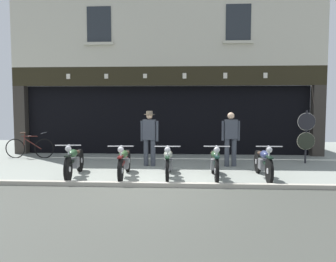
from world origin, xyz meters
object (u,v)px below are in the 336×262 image
(motorcycle_center, at_px, (168,162))
(advert_board_near, at_px, (128,110))
(shopkeeper_center, at_px, (231,136))
(motorcycle_left, at_px, (74,161))
(motorcycle_center_left, at_px, (124,161))
(motorcycle_right, at_px, (263,162))
(motorcycle_center_right, at_px, (215,162))
(leaning_bicycle, at_px, (29,147))
(tyre_sign_pole, at_px, (306,132))
(salesman_left, at_px, (149,136))

(motorcycle_center, height_order, advert_board_near, advert_board_near)
(shopkeeper_center, bearing_deg, motorcycle_left, 17.70)
(advert_board_near, bearing_deg, motorcycle_center_left, -81.29)
(motorcycle_left, xyz_separation_m, motorcycle_center_left, (1.32, 0.01, -0.01))
(motorcycle_right, bearing_deg, shopkeeper_center, -69.20)
(motorcycle_center_left, distance_m, motorcycle_center, 1.14)
(motorcycle_center_right, distance_m, advert_board_near, 5.44)
(motorcycle_center_right, distance_m, leaning_bicycle, 7.02)
(motorcycle_center, relative_size, shopkeeper_center, 1.23)
(motorcycle_center_right, bearing_deg, motorcycle_left, 0.57)
(shopkeeper_center, bearing_deg, tyre_sign_pole, -169.80)
(motorcycle_center_left, height_order, tyre_sign_pole, tyre_sign_pole)
(tyre_sign_pole, bearing_deg, advert_board_near, 162.75)
(shopkeeper_center, bearing_deg, motorcycle_center_left, 25.96)
(motorcycle_left, distance_m, motorcycle_right, 4.91)
(tyre_sign_pole, xyz_separation_m, advert_board_near, (-6.11, 1.90, 0.70))
(motorcycle_center_left, bearing_deg, motorcycle_right, 178.35)
(leaning_bicycle, bearing_deg, motorcycle_left, 38.01)
(motorcycle_left, xyz_separation_m, tyre_sign_pole, (6.77, 2.45, 0.59))
(motorcycle_center, distance_m, leaning_bicycle, 5.94)
(motorcycle_center_right, distance_m, shopkeeper_center, 1.95)
(shopkeeper_center, xyz_separation_m, leaning_bicycle, (-6.94, 1.26, -0.54))
(motorcycle_center_left, relative_size, motorcycle_right, 1.04)
(shopkeeper_center, xyz_separation_m, advert_board_near, (-3.62, 2.57, 0.79))
(motorcycle_right, distance_m, salesman_left, 3.54)
(tyre_sign_pole, height_order, advert_board_near, advert_board_near)
(motorcycle_center_left, xyz_separation_m, motorcycle_center, (1.14, 0.03, -0.00))
(motorcycle_center_left, relative_size, salesman_left, 1.21)
(salesman_left, relative_size, tyre_sign_pole, 0.99)
(tyre_sign_pole, bearing_deg, motorcycle_center_left, -155.87)
(tyre_sign_pole, bearing_deg, motorcycle_left, -160.07)
(advert_board_near, bearing_deg, salesman_left, -66.84)
(shopkeeper_center, relative_size, advert_board_near, 1.68)
(motorcycle_center, relative_size, motorcycle_center_right, 1.03)
(motorcycle_left, height_order, motorcycle_right, motorcycle_left)
(motorcycle_left, bearing_deg, motorcycle_center_left, 174.76)
(motorcycle_center_right, relative_size, advert_board_near, 2.00)
(motorcycle_center_right, height_order, shopkeeper_center, shopkeeper_center)
(motorcycle_center, xyz_separation_m, motorcycle_center_right, (1.20, -0.05, 0.01))
(leaning_bicycle, bearing_deg, shopkeeper_center, 76.50)
(motorcycle_center_left, xyz_separation_m, motorcycle_center_right, (2.34, -0.02, 0.01))
(advert_board_near, bearing_deg, motorcycle_left, -98.60)
(motorcycle_left, height_order, tyre_sign_pole, tyre_sign_pole)
(motorcycle_center, distance_m, motorcycle_right, 2.44)
(salesman_left, xyz_separation_m, tyre_sign_pole, (4.98, 0.75, 0.08))
(motorcycle_center_left, distance_m, advert_board_near, 4.57)
(leaning_bicycle, bearing_deg, motorcycle_center, 56.49)
(motorcycle_right, height_order, leaning_bicycle, leaning_bicycle)
(motorcycle_center_left, xyz_separation_m, advert_board_near, (-0.66, 4.34, 1.29))
(motorcycle_center, height_order, motorcycle_right, motorcycle_right)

